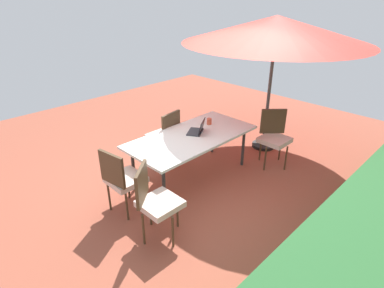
% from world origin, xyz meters
% --- Properties ---
extents(ground_plane, '(10.00, 10.00, 0.02)m').
position_xyz_m(ground_plane, '(0.00, 0.00, -0.01)').
color(ground_plane, '#9E4C38').
extents(hedge_row, '(6.30, 0.88, 1.03)m').
position_xyz_m(hedge_row, '(0.00, 2.81, 0.52)').
color(hedge_row, '#2D6633').
rests_on(hedge_row, ground_plane).
extents(dining_table, '(2.11, 1.02, 0.76)m').
position_xyz_m(dining_table, '(0.00, 0.00, 0.71)').
color(dining_table, white).
rests_on(dining_table, ground_plane).
extents(patio_umbrella, '(3.24, 3.24, 2.46)m').
position_xyz_m(patio_umbrella, '(-1.80, 0.22, 2.22)').
color(patio_umbrella, '#4C4C4C').
rests_on(patio_umbrella, ground_plane).
extents(chair_northwest, '(0.59, 0.59, 0.98)m').
position_xyz_m(chair_northwest, '(-1.33, 0.69, 0.55)').
color(chair_northwest, beige).
rests_on(chair_northwest, ground_plane).
extents(chair_northeast, '(0.58, 0.58, 0.98)m').
position_xyz_m(chair_northeast, '(1.31, 0.67, 0.55)').
color(chair_northeast, beige).
rests_on(chair_northeast, ground_plane).
extents(chair_east, '(0.49, 0.48, 0.98)m').
position_xyz_m(chair_east, '(1.32, -0.02, 0.55)').
color(chair_east, beige).
rests_on(chair_east, ground_plane).
extents(chair_south, '(0.48, 0.49, 0.98)m').
position_xyz_m(chair_south, '(-0.02, -0.69, 0.55)').
color(chair_south, beige).
rests_on(chair_south, ground_plane).
extents(laptop, '(0.40, 0.38, 0.21)m').
position_xyz_m(laptop, '(-0.14, -0.01, 0.81)').
color(laptop, '#2D2D33').
rests_on(laptop, dining_table).
extents(cup, '(0.08, 0.08, 0.10)m').
position_xyz_m(cup, '(-0.53, -0.12, 0.81)').
color(cup, '#CC4C33').
rests_on(cup, dining_table).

